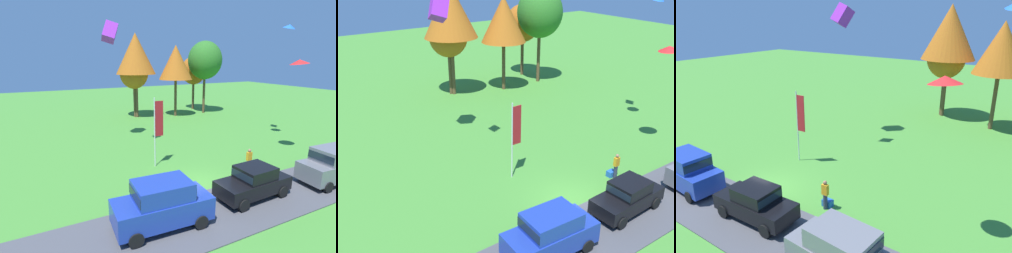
{
  "view_description": "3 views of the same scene",
  "coord_description": "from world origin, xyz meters",
  "views": [
    {
      "loc": [
        -8.62,
        -12.43,
        7.71
      ],
      "look_at": [
        1.03,
        6.85,
        2.17
      ],
      "focal_mm": 28.0,
      "sensor_mm": 36.0,
      "label": 1
    },
    {
      "loc": [
        -14.28,
        -13.67,
        13.34
      ],
      "look_at": [
        -0.61,
        5.95,
        2.78
      ],
      "focal_mm": 42.0,
      "sensor_mm": 36.0,
      "label": 2
    },
    {
      "loc": [
        13.74,
        -11.8,
        10.08
      ],
      "look_at": [
        0.89,
        6.69,
        2.33
      ],
      "focal_mm": 35.0,
      "sensor_mm": 36.0,
      "label": 3
    }
  ],
  "objects": [
    {
      "name": "ground_plane",
      "position": [
        0.0,
        0.0,
        0.0
      ],
      "size": [
        120.0,
        120.0,
        0.0
      ],
      "primitive_type": "plane",
      "color": "#478E33"
    },
    {
      "name": "pavement_strip",
      "position": [
        0.0,
        -2.81,
        0.03
      ],
      "size": [
        36.0,
        4.4,
        0.06
      ],
      "primitive_type": "cube",
      "color": "#4C4C51",
      "rests_on": "ground"
    },
    {
      "name": "car_suv_far_end",
      "position": [
        -4.0,
        -2.61,
        1.3
      ],
      "size": [
        4.69,
        2.24,
        2.28
      ],
      "color": "#1E389E",
      "rests_on": "ground"
    },
    {
      "name": "car_sedan_by_flagpole",
      "position": [
        1.78,
        -2.46,
        1.04
      ],
      "size": [
        4.47,
        2.09,
        1.84
      ],
      "color": "black",
      "rests_on": "ground"
    },
    {
      "name": "person_beside_suv",
      "position": [
        4.08,
        0.33,
        0.88
      ],
      "size": [
        0.36,
        0.24,
        1.71
      ],
      "color": "#2D334C",
      "rests_on": "ground"
    },
    {
      "name": "tree_far_right",
      "position": [
        3.21,
        21.32,
        5.93
      ],
      "size": [
        3.82,
        3.82,
        8.07
      ],
      "color": "brown",
      "rests_on": "ground"
    },
    {
      "name": "tree_center_back",
      "position": [
        3.41,
        21.07,
        8.4
      ],
      "size": [
        5.23,
        5.23,
        11.05
      ],
      "color": "brown",
      "rests_on": "ground"
    },
    {
      "name": "tree_far_left",
      "position": [
        8.51,
        19.47,
        7.3
      ],
      "size": [
        4.55,
        4.55,
        9.6
      ],
      "color": "brown",
      "rests_on": "ground"
    },
    {
      "name": "tree_lone_near",
      "position": [
        13.31,
        19.6,
        7.57
      ],
      "size": [
        4.86,
        4.86,
        10.27
      ],
      "color": "brown",
      "rests_on": "ground"
    },
    {
      "name": "tree_left_of_center",
      "position": [
        13.48,
        22.82,
        6.0
      ],
      "size": [
        3.87,
        3.87,
        8.16
      ],
      "color": "brown",
      "rests_on": "ground"
    },
    {
      "name": "flag_banner",
      "position": [
        -1.13,
        4.21,
        3.25
      ],
      "size": [
        0.71,
        0.08,
        5.14
      ],
      "color": "silver",
      "rests_on": "ground"
    },
    {
      "name": "cooler_box",
      "position": [
        4.02,
        0.6,
        0.2
      ],
      "size": [
        0.56,
        0.4,
        0.4
      ],
      "primitive_type": "cube",
      "color": "blue",
      "rests_on": "ground"
    },
    {
      "name": "kite_box_low_drifter",
      "position": [
        -2.41,
        11.25,
        9.98
      ],
      "size": [
        1.69,
        1.78,
        2.05
      ],
      "primitive_type": "cube",
      "rotation": [
        -0.47,
        0.3,
        5.99
      ],
      "color": "purple"
    },
    {
      "name": "kite_delta_topmost",
      "position": [
        9.57,
        1.45,
        7.54
      ],
      "size": [
        1.98,
        1.97,
        0.49
      ],
      "primitive_type": "cone",
      "rotation": [
        0.1,
        0.0,
        4.24
      ],
      "color": "red"
    }
  ]
}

